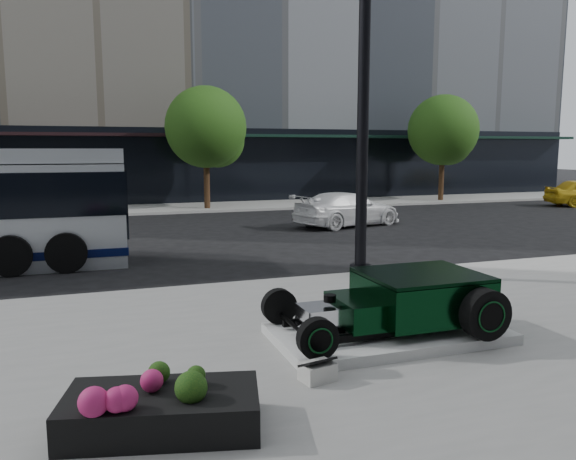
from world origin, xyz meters
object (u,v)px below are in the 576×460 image
object	(u,v)px
lamppost	(363,97)
flower_planter	(162,408)
white_sedan	(348,209)
hot_rod	(409,299)

from	to	relation	value
lamppost	flower_planter	xyz separation A→B (m)	(-5.07, -5.76, -3.68)
flower_planter	white_sedan	xyz separation A→B (m)	(8.58, 13.87, 0.30)
lamppost	flower_planter	world-z (taller)	lamppost
lamppost	white_sedan	xyz separation A→B (m)	(3.51, 8.11, -3.39)
hot_rod	flower_planter	bearing A→B (deg)	-156.40
lamppost	hot_rod	bearing A→B (deg)	-106.87
white_sedan	flower_planter	bearing A→B (deg)	132.52
hot_rod	flower_planter	xyz separation A→B (m)	(-3.83, -1.67, -0.35)
lamppost	flower_planter	distance (m)	8.51
lamppost	white_sedan	distance (m)	9.47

